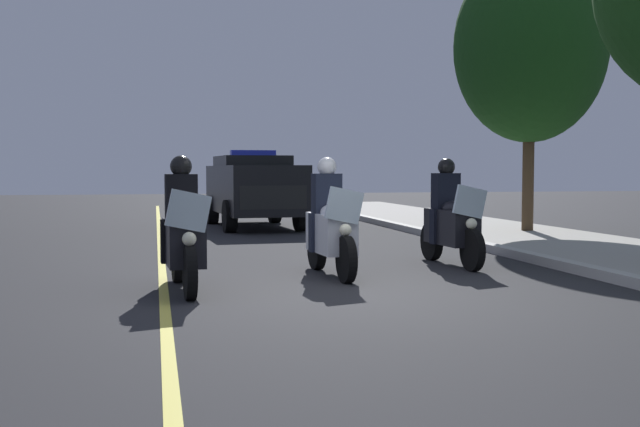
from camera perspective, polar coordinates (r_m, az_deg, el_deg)
The scene contains 8 objects.
ground_plane at distance 9.48m, azimuth 2.35°, elevation -6.07°, with size 80.00×80.00×0.00m, color #28282B.
curb_strip at distance 11.03m, azimuth 21.84°, elevation -4.58°, with size 48.00×0.24×0.15m, color #B7B5AD.
lane_stripe_center at distance 9.18m, azimuth -11.45°, elevation -6.41°, with size 48.00×0.12×0.01m, color #E0D14C.
police_motorcycle_lead_left at distance 9.92m, azimuth -10.11°, elevation -1.63°, with size 2.14×0.61×1.72m.
police_motorcycle_lead_right at distance 11.12m, azimuth 0.77°, elevation -1.05°, with size 2.14×0.61×1.72m.
police_motorcycle_trailing at distance 12.50m, azimuth 9.65°, elevation -0.62°, with size 2.14×0.61×1.72m.
police_suv at distance 20.55m, azimuth -4.93°, elevation 1.95°, with size 5.01×2.32×2.05m.
tree_far_back at distance 18.98m, azimuth 15.30°, elevation 11.85°, with size 3.54×3.54×6.56m.
Camera 1 is at (9.06, -2.34, 1.54)m, focal length 43.21 mm.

